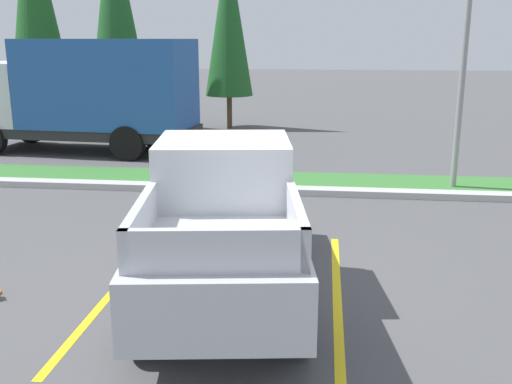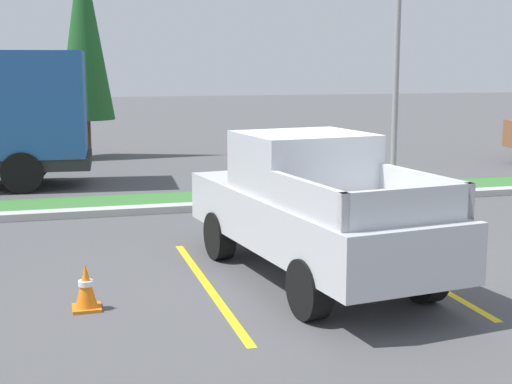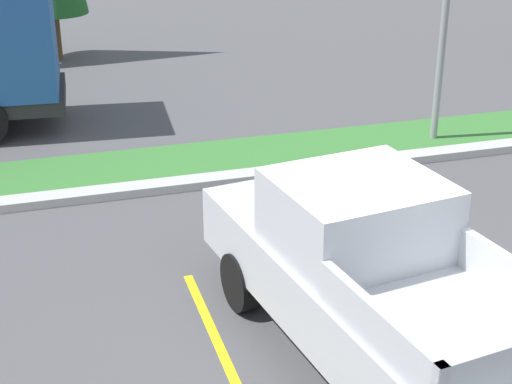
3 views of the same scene
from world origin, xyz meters
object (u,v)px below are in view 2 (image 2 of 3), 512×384
object	(u,v)px
pickup_truck_main	(311,207)
traffic_cone	(86,287)
cypress_tree_center	(84,30)
street_light	(401,31)

from	to	relation	value
pickup_truck_main	traffic_cone	world-z (taller)	pickup_truck_main
pickup_truck_main	traffic_cone	distance (m)	3.38
cypress_tree_center	traffic_cone	bearing A→B (deg)	-93.05
cypress_tree_center	traffic_cone	distance (m)	16.34
cypress_tree_center	traffic_cone	xyz separation A→B (m)	(-0.84, -15.85, -3.85)
traffic_cone	cypress_tree_center	bearing A→B (deg)	86.95
street_light	traffic_cone	bearing A→B (deg)	-138.44
pickup_truck_main	traffic_cone	xyz separation A→B (m)	(-3.23, -0.62, -0.75)
pickup_truck_main	street_light	bearing A→B (deg)	54.54
street_light	traffic_cone	xyz separation A→B (m)	(-7.58, -6.72, -3.54)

